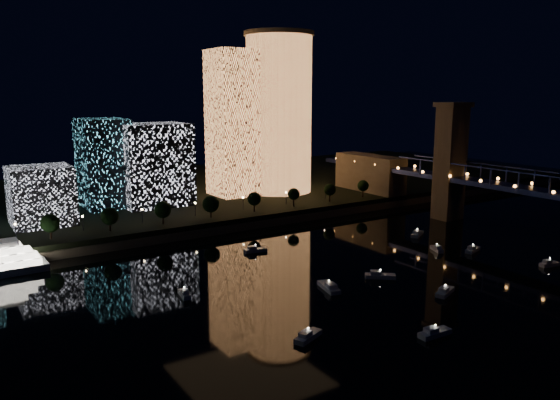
% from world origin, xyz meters
% --- Properties ---
extents(ground, '(520.00, 520.00, 0.00)m').
position_xyz_m(ground, '(0.00, 0.00, 0.00)').
color(ground, black).
rests_on(ground, ground).
extents(far_bank, '(420.00, 160.00, 5.00)m').
position_xyz_m(far_bank, '(0.00, 160.00, 2.50)').
color(far_bank, black).
rests_on(far_bank, ground).
extents(seawall, '(420.00, 6.00, 3.00)m').
position_xyz_m(seawall, '(0.00, 82.00, 1.50)').
color(seawall, '#6B5E4C').
rests_on(seawall, ground).
extents(tower_cylindrical, '(34.00, 34.00, 77.75)m').
position_xyz_m(tower_cylindrical, '(25.32, 123.47, 44.00)').
color(tower_cylindrical, '#E68C49').
rests_on(tower_cylindrical, far_bank).
extents(tower_rectangular, '(21.65, 21.65, 68.87)m').
position_xyz_m(tower_rectangular, '(2.76, 127.76, 39.44)').
color(tower_rectangular, '#E68C49').
rests_on(tower_rectangular, far_bank).
extents(midrise_blocks, '(98.33, 43.65, 38.10)m').
position_xyz_m(midrise_blocks, '(-63.56, 124.93, 21.40)').
color(midrise_blocks, silver).
rests_on(midrise_blocks, far_bank).
extents(truss_bridge, '(13.00, 266.00, 50.00)m').
position_xyz_m(truss_bridge, '(65.00, 3.72, 16.25)').
color(truss_bridge, navy).
rests_on(truss_bridge, ground).
extents(motorboats, '(112.13, 82.53, 2.78)m').
position_xyz_m(motorboats, '(-11.63, 8.35, 0.81)').
color(motorboats, silver).
rests_on(motorboats, ground).
extents(esplanade_trees, '(165.46, 6.77, 8.89)m').
position_xyz_m(esplanade_trees, '(-36.52, 88.00, 10.47)').
color(esplanade_trees, black).
rests_on(esplanade_trees, far_bank).
extents(street_lamps, '(132.70, 0.70, 5.65)m').
position_xyz_m(street_lamps, '(-34.00, 94.00, 9.02)').
color(street_lamps, black).
rests_on(street_lamps, far_bank).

